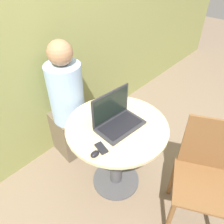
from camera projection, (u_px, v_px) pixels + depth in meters
The scene contains 8 objects.
ground_plane at pixel (116, 180), 2.08m from camera, with size 12.00×12.00×0.00m, color #7F6B56.
back_wall at pixel (39, 21), 1.70m from camera, with size 7.00×0.05×2.60m.
round_table at pixel (117, 144), 1.77m from camera, with size 0.78×0.78×0.70m.
laptop at pixel (117, 118), 1.61m from camera, with size 0.37×0.25×0.26m.
cell_phone at pixel (101, 148), 1.45m from camera, with size 0.08×0.11×0.02m.
computer_mouse at pixel (95, 154), 1.40m from camera, with size 0.07×0.04×0.03m.
chair_empty at pixel (203, 176), 1.57m from camera, with size 0.54×0.54×0.90m.
person_seated at pixel (66, 111), 2.08m from camera, with size 0.34×0.49×1.22m.
Camera 1 is at (-0.94, -0.79, 1.80)m, focal length 35.00 mm.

